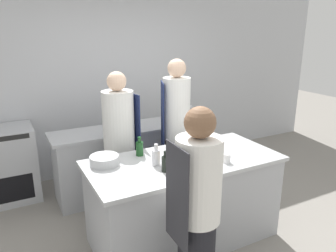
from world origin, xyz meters
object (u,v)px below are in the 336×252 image
(chef_at_prep_near, at_px, (197,211))
(cup, at_px, (227,158))
(chef_at_stove, at_px, (120,146))
(bowl_mixing_large, at_px, (104,160))
(bottle_olive_oil, at_px, (140,148))
(bowl_prep_small, at_px, (192,149))
(bottle_wine, at_px, (156,157))
(chef_at_pass_far, at_px, (176,132))
(bottle_vinegar, at_px, (165,163))
(stockpot, at_px, (184,114))

(chef_at_prep_near, relative_size, cup, 18.54)
(chef_at_stove, relative_size, bowl_mixing_large, 6.16)
(bottle_olive_oil, xyz_separation_m, bowl_prep_small, (0.52, -0.17, -0.05))
(bowl_mixing_large, bearing_deg, bottle_wine, -28.48)
(bottle_wine, bearing_deg, chef_at_pass_far, 49.82)
(bottle_vinegar, relative_size, bowl_prep_small, 1.13)
(chef_at_prep_near, bearing_deg, stockpot, -26.41)
(bowl_mixing_large, relative_size, cup, 3.13)
(bottle_vinegar, bearing_deg, chef_at_prep_near, -93.84)
(bottle_vinegar, bearing_deg, bowl_prep_small, 32.59)
(chef_at_prep_near, relative_size, bottle_olive_oil, 8.21)
(bowl_prep_small, xyz_separation_m, cup, (0.15, -0.39, 0.01))
(chef_at_stove, xyz_separation_m, bottle_olive_oil, (0.05, -0.48, 0.12))
(chef_at_stove, relative_size, cup, 19.29)
(chef_at_prep_near, bearing_deg, cup, -51.20)
(stockpot, bearing_deg, bottle_wine, -130.40)
(chef_at_pass_far, distance_m, bottle_wine, 0.99)
(chef_at_pass_far, relative_size, bottle_vinegar, 9.21)
(chef_at_stove, distance_m, bottle_vinegar, 0.96)
(bottle_wine, height_order, stockpot, stockpot)
(bottle_olive_oil, xyz_separation_m, cup, (0.67, -0.56, -0.03))
(chef_at_pass_far, bearing_deg, chef_at_prep_near, 177.70)
(chef_at_prep_near, distance_m, bowl_prep_small, 1.04)
(bottle_vinegar, xyz_separation_m, stockpot, (0.98, 1.33, 0.03))
(chef_at_pass_far, xyz_separation_m, cup, (-0.01, -1.02, 0.03))
(bowl_prep_small, bearing_deg, chef_at_pass_far, 75.80)
(bowl_mixing_large, distance_m, bowl_prep_small, 0.92)
(chef_at_stove, relative_size, bottle_vinegar, 8.68)
(chef_at_stove, distance_m, bowl_prep_small, 0.86)
(bottle_olive_oil, xyz_separation_m, bottle_vinegar, (0.05, -0.47, -0.00))
(chef_at_pass_far, height_order, stockpot, chef_at_pass_far)
(bottle_olive_oil, bearing_deg, chef_at_stove, 95.41)
(chef_at_stove, height_order, stockpot, chef_at_stove)
(bottle_olive_oil, height_order, cup, bottle_olive_oil)
(bowl_prep_small, bearing_deg, stockpot, 63.82)
(chef_at_prep_near, height_order, chef_at_pass_far, chef_at_pass_far)
(bottle_vinegar, bearing_deg, bowl_mixing_large, 137.55)
(bottle_olive_oil, bearing_deg, cup, -39.76)
(chef_at_stove, height_order, bottle_vinegar, chef_at_stove)
(bottle_wine, relative_size, bowl_mixing_large, 0.76)
(bowl_prep_small, bearing_deg, bottle_wine, -165.03)
(bottle_vinegar, bearing_deg, bottle_wine, 93.71)
(chef_at_stove, relative_size, stockpot, 7.33)
(bottle_olive_oil, bearing_deg, bottle_vinegar, -83.30)
(bottle_vinegar, relative_size, cup, 2.22)
(bowl_mixing_large, bearing_deg, bowl_prep_small, -6.65)
(chef_at_prep_near, height_order, chef_at_stove, chef_at_stove)
(bottle_olive_oil, relative_size, bowl_prep_small, 1.14)
(bowl_mixing_large, distance_m, cup, 1.18)
(bottle_olive_oil, xyz_separation_m, bowl_mixing_large, (-0.39, -0.06, -0.03))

